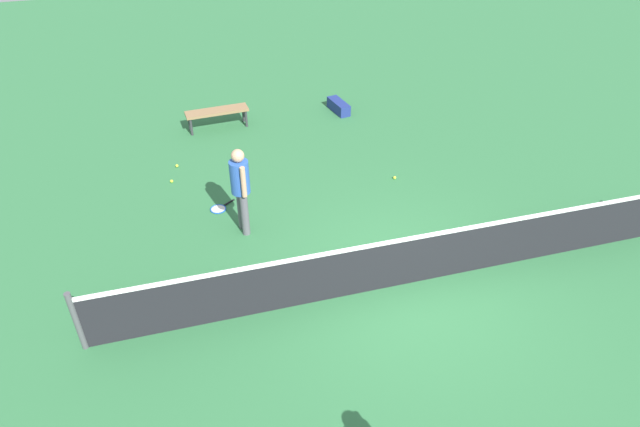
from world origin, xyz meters
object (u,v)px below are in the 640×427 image
(equipment_bag, at_px, (338,106))
(tennis_racket_near_player, at_px, (219,208))
(tennis_ball_by_net, at_px, (395,178))
(tennis_ball_near_player, at_px, (177,166))
(player_near_side, at_px, (240,184))
(tennis_ball_midcourt, at_px, (172,181))
(courtside_bench, at_px, (217,112))

(equipment_bag, bearing_deg, tennis_racket_near_player, 45.35)
(equipment_bag, bearing_deg, tennis_ball_by_net, 92.73)
(tennis_racket_near_player, relative_size, tennis_ball_near_player, 8.75)
(player_near_side, height_order, tennis_racket_near_player, player_near_side)
(player_near_side, xyz_separation_m, tennis_ball_near_player, (1.04, -2.66, -0.98))
(tennis_ball_near_player, distance_m, tennis_ball_midcourt, 0.63)
(tennis_ball_near_player, bearing_deg, tennis_ball_by_net, 158.25)
(player_near_side, xyz_separation_m, equipment_bag, (-3.19, -4.41, -0.87))
(player_near_side, height_order, tennis_ball_by_net, player_near_side)
(tennis_racket_near_player, xyz_separation_m, equipment_bag, (-3.55, -3.60, 0.13))
(tennis_racket_near_player, xyz_separation_m, tennis_ball_midcourt, (0.83, -1.24, 0.02))
(courtside_bench, bearing_deg, player_near_side, 88.90)
(equipment_bag, bearing_deg, player_near_side, 54.15)
(player_near_side, distance_m, equipment_bag, 5.51)
(tennis_ball_by_net, height_order, tennis_ball_midcourt, same)
(tennis_ball_by_net, relative_size, courtside_bench, 0.04)
(courtside_bench, bearing_deg, tennis_ball_midcourt, 60.19)
(tennis_ball_by_net, bearing_deg, tennis_ball_midcourt, -14.12)
(player_near_side, xyz_separation_m, tennis_ball_midcourt, (1.19, -2.05, -0.98))
(tennis_ball_near_player, xyz_separation_m, tennis_ball_by_net, (-4.39, 1.75, 0.00))
(tennis_ball_near_player, height_order, tennis_ball_midcourt, same)
(player_near_side, relative_size, equipment_bag, 2.03)
(tennis_ball_midcourt, height_order, equipment_bag, equipment_bag)
(tennis_ball_near_player, relative_size, tennis_ball_midcourt, 1.00)
(player_near_side, height_order, tennis_ball_near_player, player_near_side)
(tennis_ball_near_player, relative_size, equipment_bag, 0.08)
(tennis_ball_near_player, height_order, tennis_ball_by_net, same)
(tennis_ball_by_net, relative_size, tennis_ball_midcourt, 1.00)
(tennis_racket_near_player, relative_size, courtside_bench, 0.38)
(tennis_ball_by_net, xyz_separation_m, courtside_bench, (3.27, -3.37, 0.38))
(tennis_ball_near_player, bearing_deg, equipment_bag, -157.54)
(tennis_ball_midcourt, bearing_deg, equipment_bag, -151.72)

